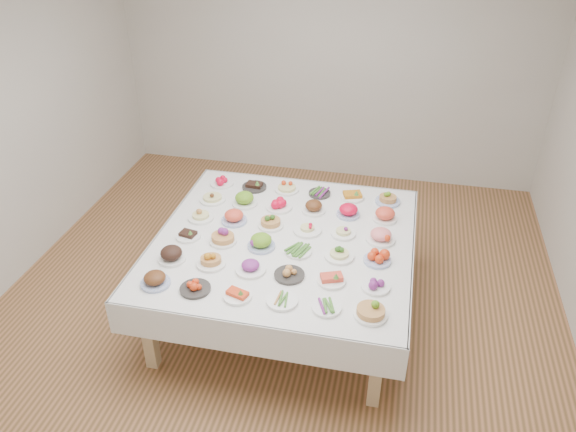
% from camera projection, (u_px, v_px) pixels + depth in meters
% --- Properties ---
extents(room_envelope, '(5.02, 5.02, 2.81)m').
position_uv_depth(room_envelope, '(281.00, 103.00, 4.20)').
color(room_envelope, '#A66C45').
rests_on(room_envelope, ground).
extents(display_table, '(2.10, 2.10, 0.75)m').
position_uv_depth(display_table, '(284.00, 246.00, 4.62)').
color(display_table, white).
rests_on(display_table, ground).
extents(dish_0, '(0.22, 0.22, 0.13)m').
position_uv_depth(dish_0, '(155.00, 277.00, 4.05)').
color(dish_0, '#4C66B2').
rests_on(dish_0, display_table).
extents(dish_1, '(0.22, 0.22, 0.09)m').
position_uv_depth(dish_1, '(195.00, 286.00, 4.01)').
color(dish_1, '#2C2A27').
rests_on(dish_1, display_table).
extents(dish_2, '(0.20, 0.20, 0.08)m').
position_uv_depth(dish_2, '(237.00, 294.00, 3.94)').
color(dish_2, white).
rests_on(dish_2, display_table).
extents(dish_3, '(0.22, 0.22, 0.05)m').
position_uv_depth(dish_3, '(282.00, 300.00, 3.91)').
color(dish_3, white).
rests_on(dish_3, display_table).
extents(dish_4, '(0.21, 0.20, 0.05)m').
position_uv_depth(dish_4, '(327.00, 307.00, 3.84)').
color(dish_4, white).
rests_on(dish_4, display_table).
extents(dish_5, '(0.23, 0.23, 0.14)m').
position_uv_depth(dish_5, '(371.00, 308.00, 3.76)').
color(dish_5, white).
rests_on(dish_5, display_table).
extents(dish_6, '(0.21, 0.21, 0.13)m').
position_uv_depth(dish_6, '(171.00, 253.00, 4.30)').
color(dish_6, white).
rests_on(dish_6, display_table).
extents(dish_7, '(0.22, 0.22, 0.13)m').
position_uv_depth(dish_7, '(211.00, 258.00, 4.26)').
color(dish_7, white).
rests_on(dish_7, display_table).
extents(dish_8, '(0.23, 0.23, 0.12)m').
position_uv_depth(dish_8, '(250.00, 265.00, 4.20)').
color(dish_8, white).
rests_on(dish_8, display_table).
extents(dish_9, '(0.22, 0.22, 0.09)m').
position_uv_depth(dish_9, '(289.00, 273.00, 4.15)').
color(dish_9, '#2C2A27').
rests_on(dish_9, display_table).
extents(dish_10, '(0.21, 0.21, 0.09)m').
position_uv_depth(dish_10, '(332.00, 278.00, 4.09)').
color(dish_10, white).
rests_on(dish_10, display_table).
extents(dish_11, '(0.21, 0.21, 0.09)m').
position_uv_depth(dish_11, '(376.00, 284.00, 4.03)').
color(dish_11, white).
rests_on(dish_11, display_table).
extents(dish_12, '(0.20, 0.20, 0.08)m').
position_uv_depth(dish_12, '(188.00, 234.00, 4.59)').
color(dish_12, white).
rests_on(dish_12, display_table).
extents(dish_13, '(0.24, 0.22, 0.15)m').
position_uv_depth(dish_13, '(223.00, 235.00, 4.51)').
color(dish_13, white).
rests_on(dish_13, display_table).
extents(dish_14, '(0.22, 0.22, 0.14)m').
position_uv_depth(dish_14, '(261.00, 240.00, 4.45)').
color(dish_14, '#4C66B2').
rests_on(dish_14, display_table).
extents(dish_15, '(0.23, 0.21, 0.05)m').
position_uv_depth(dish_15, '(298.00, 250.00, 4.41)').
color(dish_15, white).
rests_on(dish_15, display_table).
extents(dish_16, '(0.23, 0.23, 0.13)m').
position_uv_depth(dish_16, '(339.00, 251.00, 4.34)').
color(dish_16, white).
rests_on(dish_16, display_table).
extents(dish_17, '(0.21, 0.21, 0.10)m').
position_uv_depth(dish_17, '(378.00, 257.00, 4.29)').
color(dish_17, '#4C66B2').
rests_on(dish_17, display_table).
extents(dish_18, '(0.23, 0.23, 0.12)m').
position_uv_depth(dish_18, '(201.00, 213.00, 4.82)').
color(dish_18, white).
rests_on(dish_18, display_table).
extents(dish_19, '(0.22, 0.22, 0.12)m').
position_uv_depth(dish_19, '(234.00, 216.00, 4.78)').
color(dish_19, '#4C66B2').
rests_on(dish_19, display_table).
extents(dish_20, '(0.22, 0.22, 0.12)m').
position_uv_depth(dish_20, '(271.00, 221.00, 4.72)').
color(dish_20, white).
rests_on(dish_20, display_table).
extents(dish_21, '(0.23, 0.23, 0.11)m').
position_uv_depth(dish_21, '(307.00, 227.00, 4.65)').
color(dish_21, white).
rests_on(dish_21, display_table).
extents(dish_22, '(0.20, 0.20, 0.10)m').
position_uv_depth(dish_22, '(343.00, 231.00, 4.61)').
color(dish_22, white).
rests_on(dish_22, display_table).
extents(dish_23, '(0.25, 0.25, 0.15)m').
position_uv_depth(dish_23, '(381.00, 233.00, 4.53)').
color(dish_23, white).
rests_on(dish_23, display_table).
extents(dish_24, '(0.23, 0.23, 0.13)m').
position_uv_depth(dish_24, '(212.00, 195.00, 5.08)').
color(dish_24, white).
rests_on(dish_24, display_table).
extents(dish_25, '(0.22, 0.22, 0.13)m').
position_uv_depth(dish_25, '(244.00, 198.00, 5.02)').
color(dish_25, white).
rests_on(dish_25, display_table).
extents(dish_26, '(0.23, 0.23, 0.11)m').
position_uv_depth(dish_26, '(279.00, 204.00, 4.97)').
color(dish_26, white).
rests_on(dish_26, display_table).
extents(dish_27, '(0.20, 0.20, 0.11)m').
position_uv_depth(dish_27, '(314.00, 207.00, 4.92)').
color(dish_27, white).
rests_on(dish_27, display_table).
extents(dish_28, '(0.20, 0.20, 0.11)m').
position_uv_depth(dish_28, '(348.00, 211.00, 4.87)').
color(dish_28, '#4C66B2').
rests_on(dish_28, display_table).
extents(dish_29, '(0.21, 0.21, 0.13)m').
position_uv_depth(dish_29, '(385.00, 213.00, 4.80)').
color(dish_29, white).
rests_on(dish_29, display_table).
extents(dish_30, '(0.22, 0.22, 0.10)m').
position_uv_depth(dish_30, '(222.00, 180.00, 5.35)').
color(dish_30, white).
rests_on(dish_30, display_table).
extents(dish_31, '(0.23, 0.23, 0.10)m').
position_uv_depth(dish_31, '(254.00, 184.00, 5.29)').
color(dish_31, '#2C2A27').
rests_on(dish_31, display_table).
extents(dish_32, '(0.22, 0.22, 0.13)m').
position_uv_depth(dish_32, '(287.00, 185.00, 5.23)').
color(dish_32, white).
rests_on(dish_32, display_table).
extents(dish_33, '(0.22, 0.20, 0.05)m').
position_uv_depth(dish_33, '(320.00, 192.00, 5.19)').
color(dish_33, '#2C2A27').
rests_on(dish_33, display_table).
extents(dish_34, '(0.21, 0.21, 0.10)m').
position_uv_depth(dish_34, '(352.00, 194.00, 5.13)').
color(dish_34, white).
rests_on(dish_34, display_table).
extents(dish_35, '(0.22, 0.22, 0.12)m').
position_uv_depth(dish_35, '(388.00, 198.00, 5.06)').
color(dish_35, '#4C66B2').
rests_on(dish_35, display_table).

